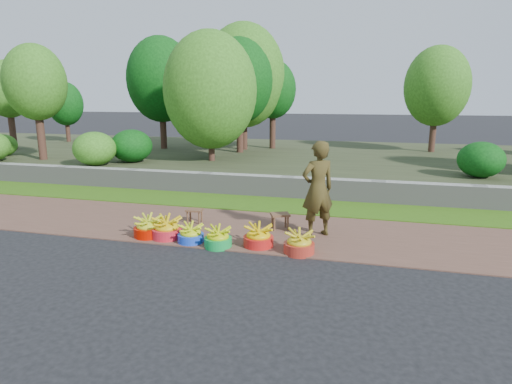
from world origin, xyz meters
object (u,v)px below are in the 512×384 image
(basin_a, at_px, (149,228))
(basin_d, at_px, (218,238))
(basin_b, at_px, (167,229))
(basin_f, at_px, (299,244))
(stool_left, at_px, (194,212))
(stool_right, at_px, (280,217))
(basin_c, at_px, (191,235))
(vendor_woman, at_px, (318,189))
(basin_e, at_px, (258,237))

(basin_a, bearing_deg, basin_d, -7.33)
(basin_b, bearing_deg, basin_f, -3.25)
(basin_b, relative_size, basin_d, 1.16)
(basin_b, distance_m, basin_f, 2.45)
(stool_left, distance_m, stool_right, 1.77)
(stool_left, bearing_deg, stool_right, 0.65)
(basin_c, xyz_separation_m, vendor_woman, (2.10, 0.94, 0.74))
(stool_left, distance_m, vendor_woman, 2.59)
(basin_b, xyz_separation_m, stool_right, (1.89, 1.05, 0.08))
(basin_a, height_order, stool_left, basin_a)
(basin_f, bearing_deg, basin_c, 179.00)
(basin_d, bearing_deg, basin_c, 171.50)
(vendor_woman, bearing_deg, stool_left, -39.72)
(basin_c, bearing_deg, basin_f, -1.00)
(basin_c, xyz_separation_m, stool_left, (-0.40, 1.13, 0.09))
(basin_e, relative_size, basin_f, 1.02)
(basin_e, distance_m, vendor_woman, 1.42)
(basin_c, height_order, basin_f, basin_f)
(basin_c, relative_size, basin_d, 0.97)
(basin_c, bearing_deg, basin_b, 168.44)
(basin_a, distance_m, basin_b, 0.36)
(basin_d, xyz_separation_m, vendor_woman, (1.57, 1.02, 0.74))
(basin_d, relative_size, stool_left, 1.41)
(basin_e, xyz_separation_m, stool_right, (0.17, 1.05, 0.09))
(basin_e, xyz_separation_m, vendor_woman, (0.90, 0.84, 0.72))
(stool_right, bearing_deg, basin_f, -64.60)
(stool_right, bearing_deg, basin_b, -151.00)
(stool_left, bearing_deg, basin_f, -26.51)
(basin_d, height_order, basin_f, basin_f)
(basin_c, xyz_separation_m, basin_e, (1.21, 0.11, 0.02))
(basin_e, bearing_deg, stool_right, 81.01)
(basin_a, distance_m, basin_d, 1.43)
(basin_c, distance_m, basin_e, 1.21)
(basin_c, bearing_deg, vendor_woman, 24.11)
(basin_c, bearing_deg, basin_e, 4.98)
(basin_e, xyz_separation_m, basin_f, (0.73, -0.14, -0.00))
(basin_d, bearing_deg, stool_left, 127.74)
(basin_b, distance_m, basin_d, 1.07)
(basin_d, height_order, stool_right, basin_d)
(basin_c, height_order, basin_e, basin_e)
(stool_left, bearing_deg, basin_b, -96.38)
(vendor_woman, bearing_deg, stool_right, -51.40)
(basin_a, height_order, basin_e, basin_a)
(basin_d, xyz_separation_m, stool_left, (-0.94, 1.21, 0.09))
(basin_b, distance_m, stool_left, 1.03)
(basin_e, bearing_deg, basin_b, 180.00)
(basin_d, height_order, vendor_woman, vendor_woman)
(basin_a, distance_m, basin_c, 0.88)
(basin_a, distance_m, basin_f, 2.82)
(basin_d, bearing_deg, vendor_woman, 33.14)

